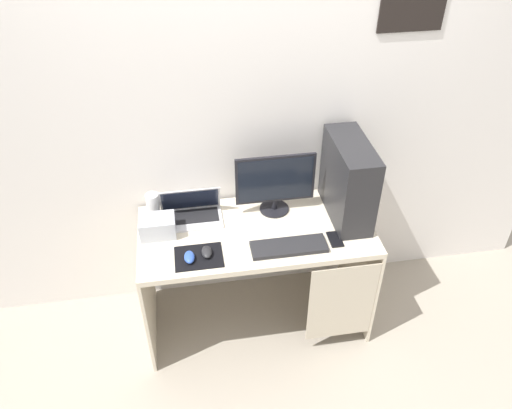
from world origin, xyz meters
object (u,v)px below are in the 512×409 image
laptop (191,212)px  mouse_left (207,252)px  pc_tower (348,180)px  mouse_right (189,257)px  cell_phone (335,239)px  monitor (275,183)px  keyboard (289,247)px  speaker (153,206)px  projector (157,226)px

laptop → mouse_left: 0.35m
pc_tower → laptop: pc_tower is taller
mouse_right → cell_phone: bearing=2.2°
monitor → mouse_left: bearing=-143.2°
keyboard → cell_phone: 0.27m
keyboard → mouse_left: size_ratio=4.38×
mouse_left → mouse_right: size_ratio=1.00×
speaker → keyboard: 0.83m
speaker → keyboard: size_ratio=0.40×
projector → mouse_left: (0.26, -0.22, -0.04)m
mouse_left → cell_phone: mouse_left is taller
pc_tower → keyboard: size_ratio=1.16×
mouse_left → keyboard: bearing=-2.5°
pc_tower → monitor: bearing=167.1°
cell_phone → mouse_right: bearing=-177.8°
monitor → keyboard: monitor is taller
monitor → projector: monitor is taller
projector → cell_phone: size_ratio=1.54×
pc_tower → monitor: pc_tower is taller
cell_phone → monitor: bearing=131.6°
keyboard → speaker: bearing=151.5°
projector → mouse_right: 0.29m
pc_tower → mouse_right: size_ratio=5.07×
mouse_left → monitor: bearing=36.8°
speaker → mouse_left: bearing=-53.5°
pc_tower → speaker: (-1.12, 0.14, -0.16)m
laptop → mouse_left: bearing=-79.8°
pc_tower → speaker: bearing=172.8°
pc_tower → projector: pc_tower is taller
pc_tower → monitor: size_ratio=1.04×
speaker → cell_phone: 1.07m
cell_phone → speaker: bearing=159.7°
projector → keyboard: (0.71, -0.24, -0.05)m
laptop → keyboard: laptop is taller
projector → monitor: bearing=9.1°
pc_tower → mouse_right: (-0.94, -0.26, -0.22)m
pc_tower → keyboard: (-0.39, -0.25, -0.23)m
speaker → projector: 0.16m
speaker → keyboard: bearing=-28.5°
monitor → projector: 0.72m
laptop → cell_phone: (0.78, -0.33, -0.04)m
keyboard → cell_phone: bearing=5.5°
laptop → pc_tower: bearing=-6.7°
speaker → cell_phone: (1.00, -0.37, -0.08)m
projector → keyboard: size_ratio=0.48×
keyboard → cell_phone: (0.27, 0.03, -0.01)m
monitor → projector: bearing=-170.9°
mouse_left → cell_phone: 0.72m
projector → laptop: bearing=32.3°
mouse_right → laptop: bearing=84.7°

